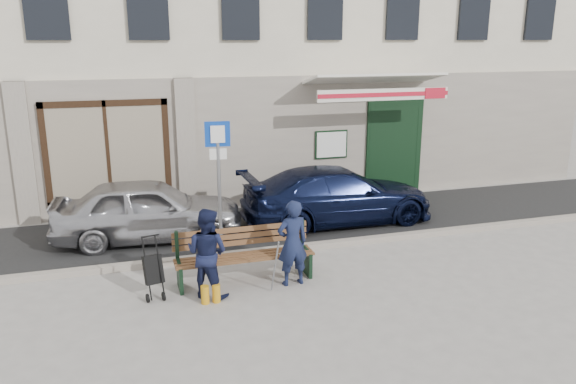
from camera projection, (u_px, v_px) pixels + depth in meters
name	position (u px, v px, depth m)	size (l,w,h in m)	color
ground	(307.00, 283.00, 9.70)	(80.00, 80.00, 0.00)	#9E9991
asphalt_lane	(263.00, 227.00, 12.56)	(60.00, 3.20, 0.01)	#282828
curb	(283.00, 249.00, 11.07)	(60.00, 0.18, 0.12)	#9E9384
building	(215.00, 7.00, 16.20)	(20.00, 8.27, 10.00)	beige
car_silver	(148.00, 210.00, 11.63)	(1.55, 3.85, 1.31)	#B0AFB4
car_navy	(338.00, 195.00, 12.77)	(1.80, 4.42, 1.28)	black
parking_sign	(219.00, 166.00, 10.72)	(0.48, 0.09, 2.59)	gray
bench	(242.00, 256.00, 9.65)	(2.40, 1.17, 0.98)	brown
man	(292.00, 243.00, 9.47)	(0.55, 0.36, 1.49)	#151D3B
woman	(207.00, 253.00, 9.03)	(0.72, 0.56, 1.49)	#131835
stroller	(153.00, 271.00, 9.07)	(0.35, 0.45, 1.01)	black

